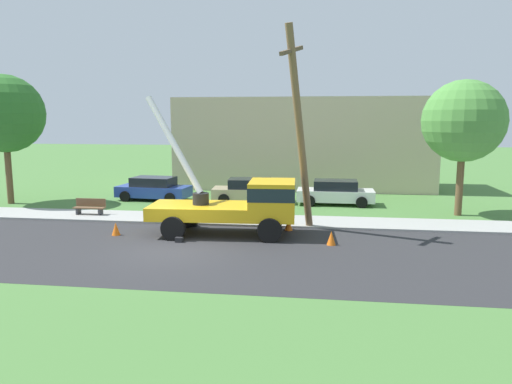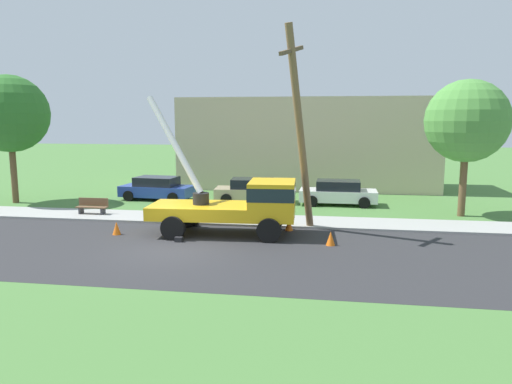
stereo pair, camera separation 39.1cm
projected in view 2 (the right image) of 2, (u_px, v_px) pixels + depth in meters
ground_plane at (235, 199)px, 30.21m from camera, size 120.00×120.00×0.00m
road_asphalt at (172, 250)px, 18.49m from camera, size 80.00×8.68×0.01m
sidewalk_strip at (209, 219)px, 23.97m from camera, size 80.00×2.55×0.10m
utility_truck at (242, 202)px, 20.68m from camera, size 6.88×3.21×5.98m
leaning_utility_pole at (300, 129)px, 20.62m from camera, size 1.45×2.83×8.80m
traffic_cone_ahead at (331, 238)px, 19.07m from camera, size 0.36×0.36×0.56m
traffic_cone_behind at (117, 228)px, 20.85m from camera, size 0.36×0.36×0.56m
traffic_cone_curbside at (289, 224)px, 21.61m from camera, size 0.36×0.36×0.56m
parked_sedan_blue at (157, 188)px, 29.74m from camera, size 4.55×2.29×1.42m
parked_sedan_tan at (252, 191)px, 28.82m from camera, size 4.54×2.26×1.42m
parked_sedan_white at (338, 193)px, 28.00m from camera, size 4.42×2.05×1.42m
park_bench at (92, 207)px, 24.93m from camera, size 1.60×0.45×0.90m
roadside_tree_near at (9, 114)px, 28.04m from camera, size 4.47×4.47×7.48m
roadside_tree_far at (467, 121)px, 24.16m from camera, size 4.13×4.13×6.90m
lowrise_building_backdrop at (307, 143)px, 35.21m from camera, size 18.00×6.00×6.40m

